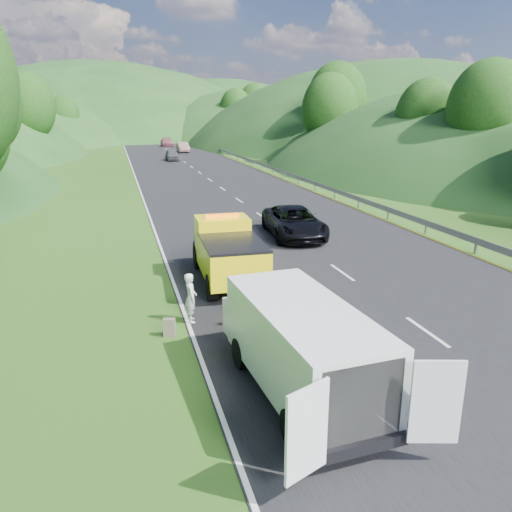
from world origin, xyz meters
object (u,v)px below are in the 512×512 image
object	(u,v)px
worker	(377,443)
white_van	(300,343)
child	(249,329)
passing_suv	(294,237)
tow_truck	(227,251)
spare_tire	(395,434)
suitcase	(169,327)
woman	(192,322)

from	to	relation	value
worker	white_van	bearing A→B (deg)	112.48
child	passing_suv	size ratio (longest dim) A/B	0.20
tow_truck	spare_tire	size ratio (longest dim) A/B	9.57
suitcase	woman	bearing A→B (deg)	48.30
tow_truck	suitcase	xyz separation A→B (m)	(-2.77, -4.50, -0.93)
tow_truck	woman	size ratio (longest dim) A/B	3.64
woman	passing_suv	distance (m)	11.86
tow_truck	woman	xyz separation A→B (m)	(-1.98, -3.62, -1.21)
child	suitcase	distance (m)	2.44
passing_suv	suitcase	bearing A→B (deg)	-120.98
tow_truck	passing_suv	distance (m)	7.87
worker	spare_tire	xyz separation A→B (m)	(0.52, 0.16, 0.00)
child	passing_suv	distance (m)	11.88
tow_truck	child	bearing A→B (deg)	-92.15
suitcase	passing_suv	bearing A→B (deg)	53.75
woman	passing_suv	world-z (taller)	woman
child	passing_suv	bearing A→B (deg)	86.69
tow_truck	white_van	distance (m)	8.44
suitcase	spare_tire	bearing A→B (deg)	-56.19
worker	passing_suv	xyz separation A→B (m)	(4.21, 16.67, 0.00)
tow_truck	spare_tire	xyz separation A→B (m)	(1.25, -10.50, -1.21)
worker	passing_suv	distance (m)	17.20
tow_truck	passing_suv	bearing A→B (deg)	52.69
white_van	woman	xyz separation A→B (m)	(-1.84, 4.82, -1.28)
suitcase	spare_tire	xyz separation A→B (m)	(4.02, -6.00, -0.28)
tow_truck	child	distance (m)	4.80
child	suitcase	bearing A→B (deg)	-159.88
white_van	spare_tire	bearing A→B (deg)	-60.03
white_van	woman	bearing A→B (deg)	106.94
white_van	spare_tire	world-z (taller)	white_van
white_van	suitcase	world-z (taller)	white_van
tow_truck	suitcase	world-z (taller)	tow_truck
white_van	passing_suv	world-z (taller)	white_van
white_van	spare_tire	distance (m)	2.80
worker	suitcase	bearing A→B (deg)	120.75
suitcase	white_van	bearing A→B (deg)	-56.26
worker	woman	bearing A→B (deg)	112.21
tow_truck	woman	bearing A→B (deg)	-116.60
tow_truck	passing_suv	xyz separation A→B (m)	(4.94, 6.01, -1.21)
tow_truck	worker	distance (m)	10.75
white_van	child	distance (m)	4.02
child	spare_tire	world-z (taller)	child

